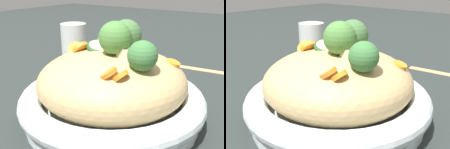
{
  "view_description": "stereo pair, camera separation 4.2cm",
  "coord_description": "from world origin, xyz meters",
  "views": [
    {
      "loc": [
        0.23,
        -0.32,
        0.23
      ],
      "look_at": [
        0.0,
        0.0,
        0.08
      ],
      "focal_mm": 42.01,
      "sensor_mm": 36.0,
      "label": 1
    },
    {
      "loc": [
        0.26,
        -0.3,
        0.23
      ],
      "look_at": [
        0.0,
        0.0,
        0.08
      ],
      "focal_mm": 42.01,
      "sensor_mm": 36.0,
      "label": 2
    }
  ],
  "objects": [
    {
      "name": "ground_plane",
      "position": [
        0.0,
        0.0,
        0.0
      ],
      "size": [
        3.0,
        3.0,
        0.0
      ],
      "primitive_type": "plane",
      "color": "#282F2E"
    },
    {
      "name": "serving_bowl",
      "position": [
        0.0,
        0.0,
        0.03
      ],
      "size": [
        0.3,
        0.3,
        0.06
      ],
      "color": "white",
      "rests_on": "ground_plane"
    },
    {
      "name": "noodle_heap",
      "position": [
        -0.0,
        -0.0,
        0.07
      ],
      "size": [
        0.24,
        0.24,
        0.1
      ],
      "color": "tan",
      "rests_on": "serving_bowl"
    },
    {
      "name": "broccoli_florets",
      "position": [
        0.03,
        -0.0,
        0.14
      ],
      "size": [
        0.12,
        0.1,
        0.07
      ],
      "color": "#99B872",
      "rests_on": "serving_bowl"
    },
    {
      "name": "carrot_coins",
      "position": [
        -0.01,
        -0.01,
        0.11
      ],
      "size": [
        0.19,
        0.14,
        0.03
      ],
      "color": "orange",
      "rests_on": "serving_bowl"
    },
    {
      "name": "zucchini_slices",
      "position": [
        -0.02,
        0.03,
        0.12
      ],
      "size": [
        0.07,
        0.12,
        0.04
      ],
      "color": "beige",
      "rests_on": "serving_bowl"
    },
    {
      "name": "chicken_chunks",
      "position": [
        -0.0,
        0.02,
        0.12
      ],
      "size": [
        0.11,
        0.09,
        0.03
      ],
      "color": "beige",
      "rests_on": "serving_bowl"
    },
    {
      "name": "chopsticks_pair",
      "position": [
        0.08,
        0.33,
        0.0
      ],
      "size": [
        0.22,
        0.04,
        0.01
      ],
      "color": "tan",
      "rests_on": "ground_plane"
    },
    {
      "name": "drinking_glass",
      "position": [
        -0.24,
        0.17,
        0.06
      ],
      "size": [
        0.07,
        0.07,
        0.11
      ],
      "color": "silver",
      "rests_on": "ground_plane"
    }
  ]
}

